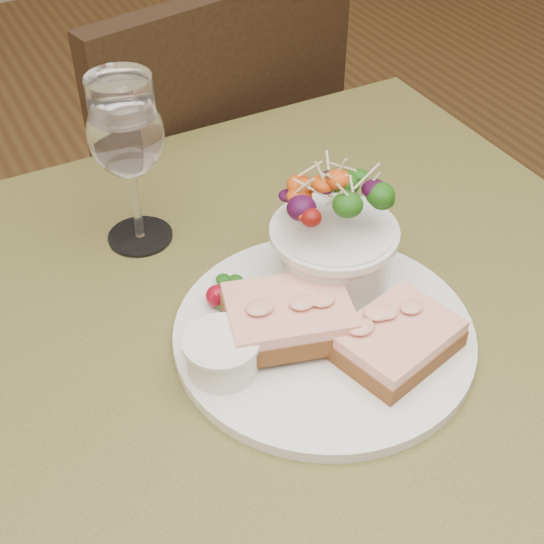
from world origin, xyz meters
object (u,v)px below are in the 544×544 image
ramekin (222,352)px  chair_far (183,281)px  cafe_table (290,413)px  sandwich_back (289,316)px  dinner_plate (324,334)px  wine_glass (126,139)px  salad_bowl (334,230)px  sandwich_front (397,340)px

ramekin → chair_far: bearing=73.2°
cafe_table → sandwich_back: (-0.00, 0.00, 0.14)m
sandwich_back → dinner_plate: bearing=0.4°
wine_glass → ramekin: bearing=-91.5°
ramekin → wine_glass: 0.24m
cafe_table → salad_bowl: 0.20m
cafe_table → chair_far: size_ratio=0.89×
wine_glass → sandwich_back: bearing=-73.2°
cafe_table → wine_glass: wine_glass is taller
sandwich_back → ramekin: bearing=-157.6°
cafe_table → wine_glass: (-0.07, 0.22, 0.22)m
chair_far → sandwich_front: size_ratio=7.43×
sandwich_back → wine_glass: (-0.06, 0.21, 0.09)m
sandwich_front → sandwich_back: (-0.07, 0.06, 0.01)m
sandwich_front → chair_far: bearing=71.3°
sandwich_front → wine_glass: bearing=101.7°
cafe_table → sandwich_front: size_ratio=6.60×
dinner_plate → ramekin: (-0.10, 0.00, 0.03)m
salad_bowl → chair_far: bearing=85.7°
salad_bowl → dinner_plate: bearing=-126.6°
sandwich_back → salad_bowl: size_ratio=1.02×
chair_far → dinner_plate: size_ratio=3.22×
sandwich_back → ramekin: sandwich_back is taller
sandwich_back → salad_bowl: salad_bowl is taller
chair_far → sandwich_back: size_ratio=6.92×
cafe_table → sandwich_back: size_ratio=6.15×
chair_far → dinner_plate: chair_far is taller
sandwich_back → sandwich_front: bearing=-24.6°
chair_far → salad_bowl: size_ratio=7.09×
dinner_plate → wine_glass: bearing=113.5°
chair_far → dinner_plate: (-0.09, -0.63, 0.46)m
chair_far → ramekin: bearing=61.6°
sandwich_front → sandwich_back: bearing=124.9°
salad_bowl → ramekin: bearing=-158.1°
cafe_table → sandwich_front: (0.07, -0.06, 0.13)m
salad_bowl → wine_glass: size_ratio=0.73×
chair_far → cafe_table: bearing=67.7°
chair_far → sandwich_front: (-0.05, -0.68, 0.48)m
cafe_table → sandwich_back: sandwich_back is taller
cafe_table → sandwich_front: 0.16m
sandwich_front → salad_bowl: salad_bowl is taller
sandwich_front → salad_bowl: bearing=73.8°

